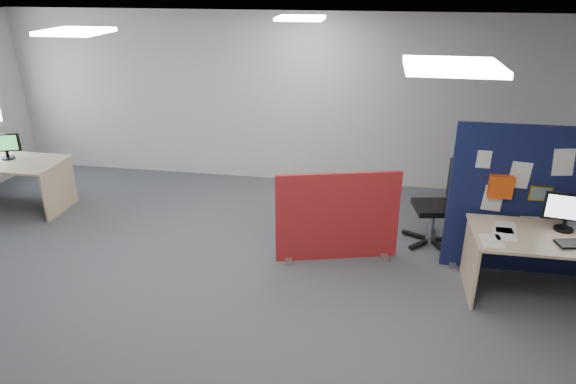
# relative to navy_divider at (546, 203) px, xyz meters

# --- Properties ---
(floor) EXTENTS (9.00, 9.00, 0.00)m
(floor) POSITION_rel_navy_divider_xyz_m (-3.46, -1.12, -0.87)
(floor) COLOR #4C4E53
(floor) RESTS_ON ground
(ceiling) EXTENTS (9.00, 7.00, 0.02)m
(ceiling) POSITION_rel_navy_divider_xyz_m (-3.46, -1.12, 1.83)
(ceiling) COLOR white
(ceiling) RESTS_ON wall_back
(wall_back) EXTENTS (9.00, 0.02, 2.70)m
(wall_back) POSITION_rel_navy_divider_xyz_m (-3.46, 2.38, 0.48)
(wall_back) COLOR silver
(wall_back) RESTS_ON floor
(ceiling_lights) EXTENTS (4.10, 4.10, 0.04)m
(ceiling_lights) POSITION_rel_navy_divider_xyz_m (-3.13, -0.45, 1.80)
(ceiling_lights) COLOR white
(ceiling_lights) RESTS_ON ceiling
(navy_divider) EXTENTS (2.12, 0.30, 1.75)m
(navy_divider) POSITION_rel_navy_divider_xyz_m (0.00, 0.00, 0.00)
(navy_divider) COLOR #11183E
(navy_divider) RESTS_ON floor
(main_desk) EXTENTS (1.91, 0.85, 0.73)m
(main_desk) POSITION_rel_navy_divider_xyz_m (0.12, -0.48, -0.31)
(main_desk) COLOR #D9B98B
(main_desk) RESTS_ON floor
(monitor_main) EXTENTS (0.47, 0.19, 0.41)m
(monitor_main) POSITION_rel_navy_divider_xyz_m (0.10, -0.35, 0.08)
(monitor_main) COLOR black
(monitor_main) RESTS_ON main_desk
(red_divider) EXTENTS (1.44, 0.43, 1.11)m
(red_divider) POSITION_rel_navy_divider_xyz_m (-2.28, -0.08, -0.33)
(red_divider) COLOR maroon
(red_divider) RESTS_ON floor
(second_desk) EXTENTS (1.68, 0.84, 0.73)m
(second_desk) POSITION_rel_navy_divider_xyz_m (-7.14, 0.62, -0.32)
(second_desk) COLOR #D9B98B
(second_desk) RESTS_ON floor
(monitor_second) EXTENTS (0.39, 0.18, 0.37)m
(monitor_second) POSITION_rel_navy_divider_xyz_m (-7.13, 0.68, 0.06)
(monitor_second) COLOR black
(monitor_second) RESTS_ON second_desk
(office_chair) EXTENTS (0.74, 0.73, 1.11)m
(office_chair) POSITION_rel_navy_divider_xyz_m (-1.00, 0.54, -0.24)
(office_chair) COLOR black
(office_chair) RESTS_ON floor
(desk_papers) EXTENTS (1.47, 0.80, 0.00)m
(desk_papers) POSITION_rel_navy_divider_xyz_m (-0.17, -0.53, -0.14)
(desk_papers) COLOR white
(desk_papers) RESTS_ON main_desk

